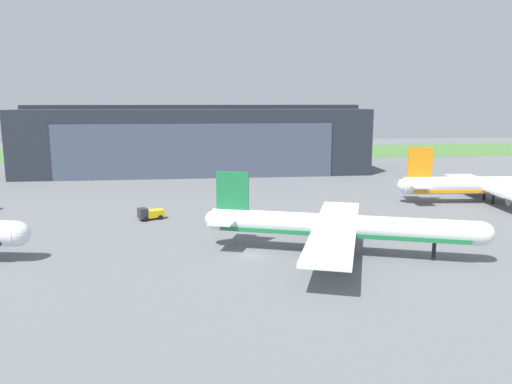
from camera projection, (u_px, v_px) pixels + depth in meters
ground_plane at (252, 255)px, 74.11m from camera, size 440.00×440.00×0.00m
grass_field_strip at (215, 152)px, 221.26m from camera, size 440.00×56.00×0.08m
maintenance_hangar at (196, 139)px, 163.80m from camera, size 107.06×38.97×21.30m
airliner_far_left at (497, 186)px, 112.09m from camera, size 45.71×37.62×12.53m
airliner_near_right at (339, 227)px, 74.03m from camera, size 40.25×36.80×11.97m
stair_truck at (150, 214)px, 96.02m from camera, size 5.27×4.01×2.41m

